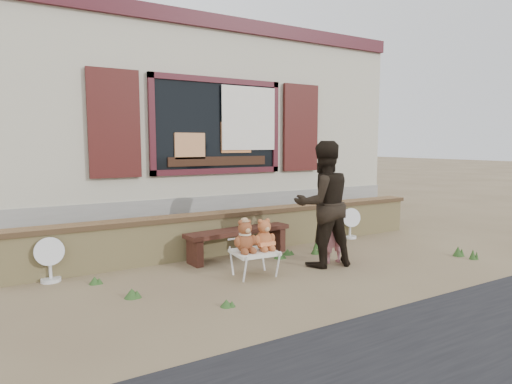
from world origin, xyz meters
TOP-DOWN VIEW (x-y plane):
  - ground at (0.00, 0.00)m, footprint 80.00×80.00m
  - shopfront at (0.00, 4.49)m, footprint 8.04×5.13m
  - brick_wall at (0.00, 1.00)m, footprint 7.10×0.36m
  - bench at (-0.28, 0.65)m, footprint 1.75×0.55m
  - folding_chair at (-0.54, -0.29)m, footprint 0.59×0.53m
  - teddy_bear_left at (-0.68, -0.28)m, footprint 0.34×0.30m
  - teddy_bear_right at (-0.40, -0.30)m, footprint 0.33×0.29m
  - child at (0.78, -0.31)m, footprint 0.37×0.27m
  - adult at (0.55, -0.34)m, footprint 0.96×0.81m
  - fan_left at (-2.89, 0.80)m, footprint 0.36×0.24m
  - fan_right at (2.12, 0.80)m, footprint 0.37×0.24m
  - grass_tufts at (0.23, -0.21)m, footprint 5.27×1.82m

SIDE VIEW (x-z plane):
  - ground at x=0.00m, z-range 0.00..0.00m
  - grass_tufts at x=0.23m, z-range -0.02..0.14m
  - fan_right at x=2.12m, z-range 0.00..0.57m
  - fan_left at x=-2.89m, z-range 0.00..0.58m
  - folding_chair at x=-0.54m, z-range 0.14..0.48m
  - bench at x=-0.28m, z-range 0.10..0.54m
  - brick_wall at x=0.00m, z-range 0.01..0.67m
  - child at x=0.78m, z-range 0.00..0.94m
  - teddy_bear_right at x=-0.40m, z-range 0.34..0.77m
  - teddy_bear_left at x=-0.68m, z-range 0.34..0.78m
  - adult at x=0.55m, z-range 0.00..1.78m
  - shopfront at x=0.00m, z-range 0.00..4.00m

